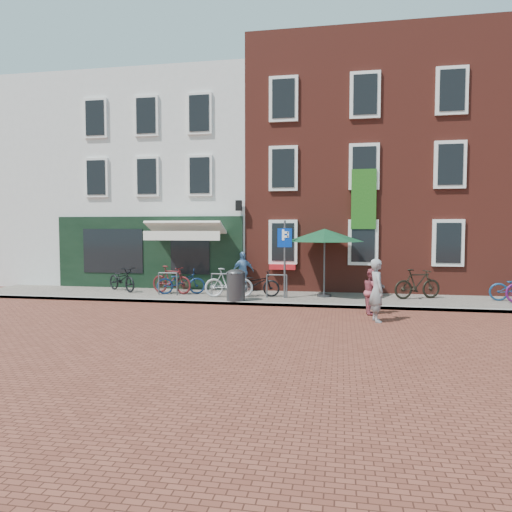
% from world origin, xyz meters
% --- Properties ---
extents(ground, '(80.00, 80.00, 0.00)m').
position_xyz_m(ground, '(0.00, 0.00, 0.00)').
color(ground, brown).
extents(sidewalk, '(24.00, 3.00, 0.10)m').
position_xyz_m(sidewalk, '(1.00, 1.50, 0.05)').
color(sidewalk, slate).
rests_on(sidewalk, ground).
extents(building_stucco, '(8.00, 8.00, 9.00)m').
position_xyz_m(building_stucco, '(-5.00, 7.00, 4.50)').
color(building_stucco, silver).
rests_on(building_stucco, ground).
extents(building_brick_mid, '(6.00, 8.00, 10.00)m').
position_xyz_m(building_brick_mid, '(2.00, 7.00, 5.00)').
color(building_brick_mid, maroon).
rests_on(building_brick_mid, ground).
extents(building_brick_right, '(6.00, 8.00, 10.00)m').
position_xyz_m(building_brick_right, '(8.00, 7.00, 5.00)').
color(building_brick_right, maroon).
rests_on(building_brick_right, ground).
extents(filler_left, '(7.00, 8.00, 9.00)m').
position_xyz_m(filler_left, '(-12.50, 7.00, 4.50)').
color(filler_left, silver).
rests_on(filler_left, ground).
extents(litter_bin, '(0.62, 0.62, 1.13)m').
position_xyz_m(litter_bin, '(-0.76, 0.30, 0.69)').
color(litter_bin, '#39393B').
rests_on(litter_bin, sidewalk).
extents(parking_sign, '(0.50, 0.07, 2.70)m').
position_xyz_m(parking_sign, '(0.78, 1.19, 1.82)').
color(parking_sign, '#4C4C4F').
rests_on(parking_sign, sidewalk).
extents(parasol, '(2.72, 2.72, 2.51)m').
position_xyz_m(parasol, '(2.12, 1.80, 2.37)').
color(parasol, '#4C4C4F').
rests_on(parasol, sidewalk).
extents(woman, '(0.53, 0.69, 1.70)m').
position_xyz_m(woman, '(3.66, -1.95, 0.85)').
color(woman, gray).
rests_on(woman, ground).
extents(boy, '(0.55, 0.68, 1.35)m').
position_xyz_m(boy, '(3.61, -0.82, 0.67)').
color(boy, '#9D434F').
rests_on(boy, ground).
extents(cafe_person, '(0.95, 0.81, 1.53)m').
position_xyz_m(cafe_person, '(-1.00, 2.60, 0.86)').
color(cafe_person, '#74A2D6').
rests_on(cafe_person, sidewalk).
extents(bicycle_0, '(1.81, 1.49, 0.93)m').
position_xyz_m(bicycle_0, '(-5.63, 1.87, 0.56)').
color(bicycle_0, black).
rests_on(bicycle_0, sidewalk).
extents(bicycle_1, '(1.78, 0.92, 1.03)m').
position_xyz_m(bicycle_1, '(-3.50, 1.57, 0.62)').
color(bicycle_1, '#501517').
rests_on(bicycle_1, sidewalk).
extents(bicycle_2, '(1.87, 1.10, 0.93)m').
position_xyz_m(bicycle_2, '(-3.11, 1.50, 0.56)').
color(bicycle_2, navy).
rests_on(bicycle_2, sidewalk).
extents(bicycle_3, '(1.77, 0.73, 1.03)m').
position_xyz_m(bicycle_3, '(-1.18, 1.03, 0.62)').
color(bicycle_3, '#B0B0B2').
rests_on(bicycle_3, sidewalk).
extents(bicycle_4, '(1.78, 0.66, 0.93)m').
position_xyz_m(bicycle_4, '(-0.31, 1.45, 0.56)').
color(bicycle_4, black).
rests_on(bicycle_4, sidewalk).
extents(bicycle_5, '(1.77, 1.09, 1.03)m').
position_xyz_m(bicycle_5, '(5.29, 1.83, 0.62)').
color(bicycle_5, black).
rests_on(bicycle_5, sidewalk).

